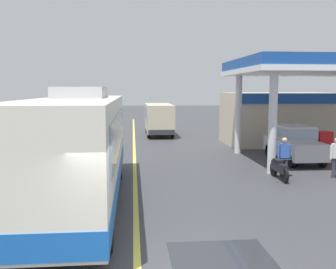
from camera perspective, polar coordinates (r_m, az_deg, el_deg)
ground at (r=27.36m, az=-5.03°, el=-0.95°), size 120.00×120.00×0.00m
lane_divider_stripe at (r=22.42m, az=-4.99°, el=-2.62°), size 0.16×50.00×0.01m
coach_bus_main at (r=12.57m, az=-13.04°, el=-2.14°), size 2.60×11.04×3.69m
gas_station_roadside at (r=24.80m, az=17.70°, el=4.07°), size 9.10×11.95×5.10m
car_at_pump at (r=20.45m, az=18.00°, el=-0.96°), size 1.70×4.20×1.82m
minibus_opposing_lane at (r=30.76m, az=-1.38°, el=2.67°), size 2.04×6.13×2.44m
motorcycle_parked_forecourt at (r=16.25m, az=16.02°, el=-4.83°), size 0.55×1.80×0.92m
pedestrian_near_pump at (r=16.55m, az=16.71°, el=-2.92°), size 0.55×0.22×1.66m
pedestrian_by_shop at (r=17.24m, az=23.55°, el=-2.83°), size 0.55×0.22×1.66m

